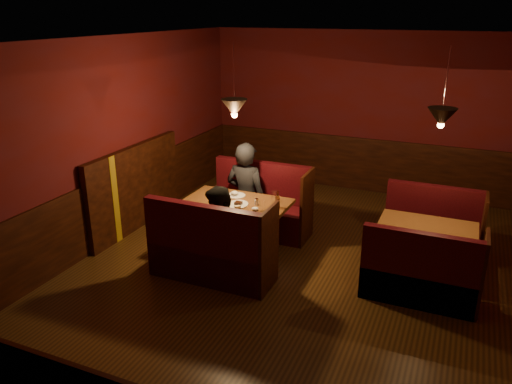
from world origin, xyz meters
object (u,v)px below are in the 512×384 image
at_px(second_table, 426,239).
at_px(diner_b, 221,218).
at_px(main_bench_far, 261,210).
at_px(second_bench_near, 420,279).
at_px(main_table, 237,214).
at_px(second_bench_far, 431,232).
at_px(diner_a, 246,177).
at_px(main_bench_near, 211,255).

distance_m(second_table, diner_b, 2.61).
height_order(main_bench_far, second_bench_near, main_bench_far).
bearing_deg(second_table, second_bench_near, -87.80).
bearing_deg(main_table, second_bench_near, -7.16).
bearing_deg(main_table, main_bench_far, 88.83).
bearing_deg(diner_b, second_bench_far, 41.45).
bearing_deg(second_bench_far, second_table, -92.20).
xyz_separation_m(diner_a, diner_b, (0.22, -1.26, -0.13)).
bearing_deg(main_table, second_bench_far, 24.13).
bearing_deg(main_bench_near, main_table, 91.17).
distance_m(main_table, diner_a, 0.78).
distance_m(main_table, main_bench_far, 0.85).
relative_size(second_bench_near, diner_a, 0.75).
height_order(main_bench_near, second_table, main_bench_near).
bearing_deg(diner_a, main_table, 107.70).
height_order(main_bench_far, main_bench_near, same).
height_order(second_bench_far, second_bench_near, same).
xyz_separation_m(second_bench_far, diner_b, (-2.44, -1.67, 0.45)).
bearing_deg(diner_a, second_bench_far, -167.69).
xyz_separation_m(main_bench_far, second_bench_far, (2.47, 0.30, -0.04)).
relative_size(main_bench_near, second_bench_far, 1.19).
relative_size(main_bench_far, diner_a, 0.89).
xyz_separation_m(second_bench_near, diner_b, (-2.44, -0.25, 0.45)).
relative_size(main_bench_near, second_bench_near, 1.19).
relative_size(second_table, second_bench_near, 0.90).
bearing_deg(main_bench_near, main_bench_far, 90.00).
bearing_deg(main_table, main_bench_near, -88.83).
distance_m(second_bench_far, diner_b, 2.99).
relative_size(diner_a, diner_b, 1.18).
distance_m(second_bench_far, second_bench_near, 1.42).
xyz_separation_m(main_table, second_bench_near, (2.48, -0.31, -0.29)).
height_order(main_table, main_bench_far, main_bench_far).
bearing_deg(diner_a, second_bench_near, 162.67).
bearing_deg(main_table, diner_b, -85.99).
height_order(second_bench_near, diner_b, diner_b).
distance_m(main_bench_near, second_table, 2.73).
height_order(main_bench_near, second_bench_near, main_bench_near).
height_order(main_table, diner_b, diner_b).
bearing_deg(second_table, main_bench_near, -153.61).
bearing_deg(second_bench_near, main_bench_near, -168.58).
distance_m(second_table, second_bench_near, 0.74).
distance_m(diner_a, diner_b, 1.28).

